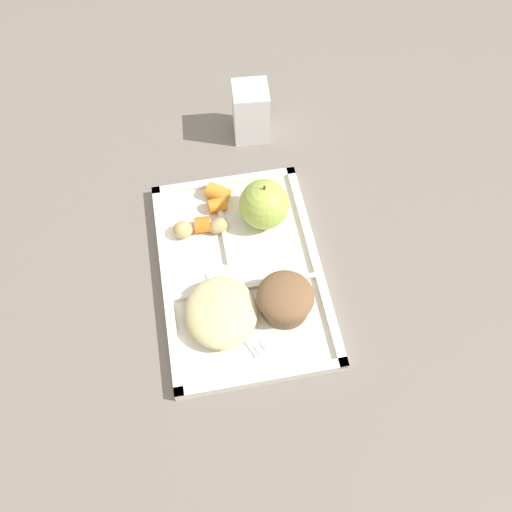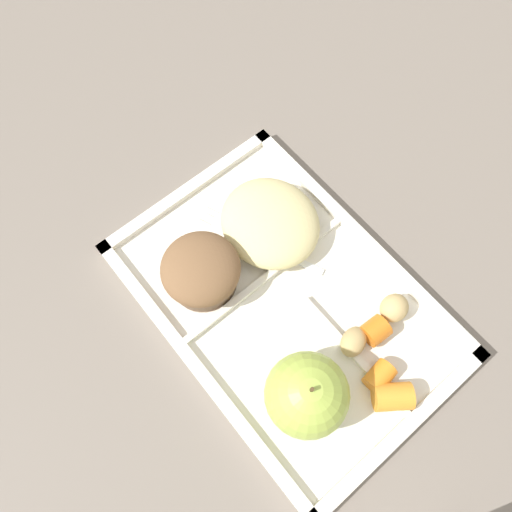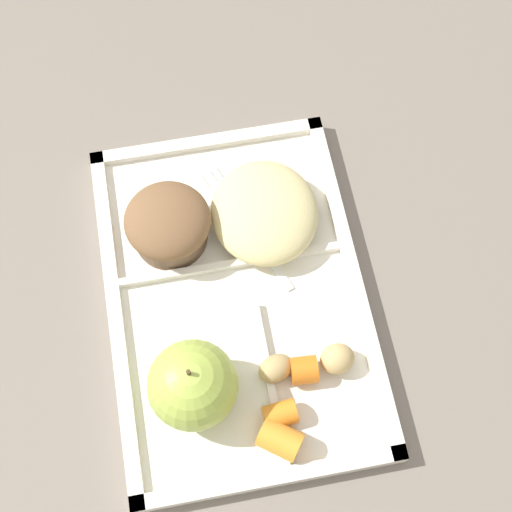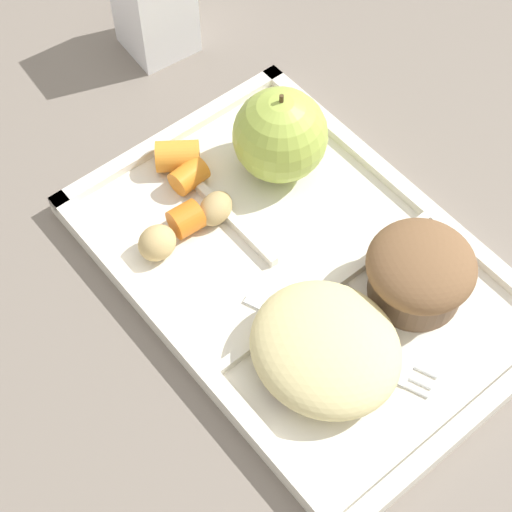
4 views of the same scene
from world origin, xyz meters
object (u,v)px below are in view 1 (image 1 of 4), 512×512
at_px(lunch_tray, 241,272).
at_px(milk_carton, 251,112).
at_px(green_apple, 264,204).
at_px(bran_muffin, 285,299).
at_px(plastic_fork, 238,320).

xyz_separation_m(lunch_tray, milk_carton, (-0.29, 0.07, 0.05)).
xyz_separation_m(lunch_tray, green_apple, (-0.09, 0.05, 0.04)).
relative_size(lunch_tray, green_apple, 4.19).
xyz_separation_m(lunch_tray, bran_muffin, (0.07, 0.05, 0.03)).
bearing_deg(green_apple, bran_muffin, -0.00).
bearing_deg(bran_muffin, plastic_fork, -83.28).
distance_m(green_apple, plastic_fork, 0.19).
height_order(lunch_tray, milk_carton, milk_carton).
bearing_deg(milk_carton, bran_muffin, 2.12).
relative_size(bran_muffin, plastic_fork, 0.56).
distance_m(bran_muffin, plastic_fork, 0.08).
relative_size(lunch_tray, plastic_fork, 2.42).
bearing_deg(bran_muffin, green_apple, 180.00).
relative_size(plastic_fork, milk_carton, 1.43).
height_order(bran_muffin, plastic_fork, bran_muffin).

